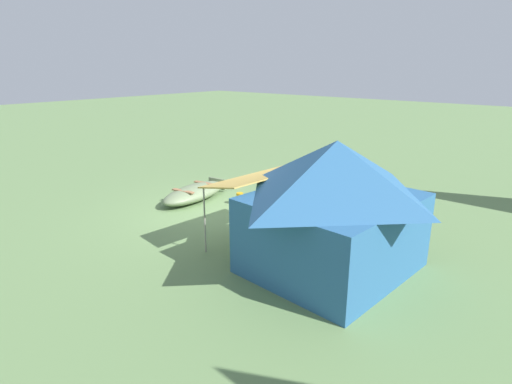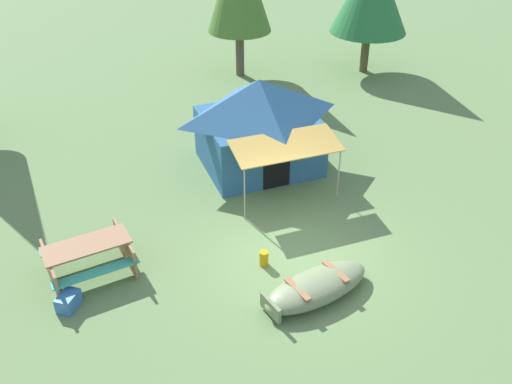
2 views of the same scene
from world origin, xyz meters
name	(u,v)px [view 2 (image 2 of 2)]	position (x,y,z in m)	size (l,w,h in m)	color
ground_plane	(297,254)	(0.00, 0.00, 0.00)	(80.00, 80.00, 0.00)	#638450
beached_rowboat	(316,287)	(-0.30, -1.38, 0.24)	(2.64, 1.36, 0.46)	#6C7D59
canvas_cabin_tent	(259,123)	(0.93, 4.08, 1.36)	(3.52, 4.16, 2.63)	#2A5D8E
picnic_table	(88,255)	(-4.44, 1.31, 0.49)	(1.94, 1.59, 0.79)	#9B7151
cooler_box	(68,301)	(-5.06, 0.41, 0.17)	(0.50, 0.33, 0.34)	#376FBD
fuel_can	(264,258)	(-0.86, -0.03, 0.18)	(0.20, 0.20, 0.36)	orange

